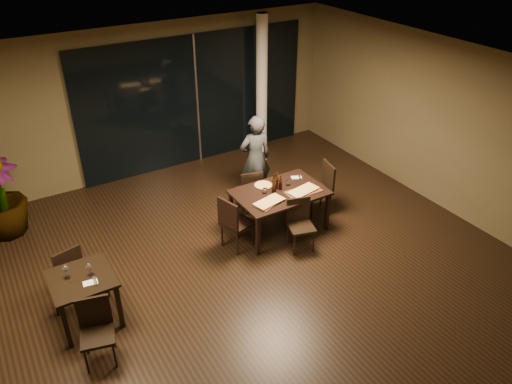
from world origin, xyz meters
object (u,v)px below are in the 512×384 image
object	(u,v)px
chair_main_left	(233,221)
bottle_c	(276,181)
chair_main_right	(322,186)
side_table	(83,285)
chair_main_far	(250,189)
bottle_b	(280,183)
chair_main_near	(300,221)
bottle_a	(274,183)
chair_side_near	(96,327)
main_table	(280,195)
chair_side_far	(67,269)
diner	(255,158)

from	to	relation	value
chair_main_left	bottle_c	world-z (taller)	bottle_c
chair_main_right	side_table	bearing A→B (deg)	-70.75
chair_main_far	bottle_b	size ratio (longest dim) A/B	3.34
chair_main_far	bottle_b	distance (m)	0.79
side_table	bottle_c	distance (m)	3.47
chair_main_near	bottle_a	distance (m)	0.76
chair_side_near	bottle_b	distance (m)	3.72
chair_main_left	main_table	bearing A→B (deg)	-100.37
chair_main_near	chair_side_far	size ratio (longest dim) A/B	0.98
chair_side_near	diner	size ratio (longest dim) A/B	0.52
chair_side_near	diner	bearing A→B (deg)	46.42
bottle_c	main_table	bearing A→B (deg)	-93.18
side_table	chair_main_far	bearing A→B (deg)	20.34
chair_main_right	chair_side_far	bearing A→B (deg)	-78.86
diner	bottle_b	xyz separation A→B (m)	(-0.16, -1.07, 0.05)
chair_main_right	main_table	bearing A→B (deg)	-73.04
chair_main_far	chair_main_near	distance (m)	1.28
bottle_b	bottle_c	world-z (taller)	bottle_c
main_table	chair_main_far	world-z (taller)	chair_main_far
side_table	chair_side_near	xyz separation A→B (m)	(-0.04, -0.68, -0.14)
chair_main_near	chair_main_left	world-z (taller)	chair_main_left
chair_main_left	bottle_a	world-z (taller)	bottle_a
chair_main_near	bottle_b	bearing A→B (deg)	103.32
chair_main_right	chair_main_near	bearing A→B (deg)	-43.75
chair_main_far	chair_main_left	world-z (taller)	chair_main_left
chair_main_left	chair_side_far	size ratio (longest dim) A/B	1.09
bottle_a	chair_main_right	bearing A→B (deg)	2.92
main_table	bottle_c	size ratio (longest dim) A/B	4.97
chair_main_near	chair_side_near	world-z (taller)	chair_side_near
bottle_b	bottle_c	size ratio (longest dim) A/B	0.86
chair_main_near	chair_side_near	size ratio (longest dim) A/B	0.98
side_table	bottle_a	world-z (taller)	bottle_a
chair_side_far	bottle_a	bearing A→B (deg)	164.99
main_table	side_table	size ratio (longest dim) A/B	1.88
side_table	bottle_b	world-z (taller)	bottle_b
chair_main_far	chair_main_near	world-z (taller)	chair_main_far
chair_main_far	chair_side_near	distance (m)	3.78
bottle_b	bottle_c	distance (m)	0.08
side_table	chair_main_right	size ratio (longest dim) A/B	0.84
chair_main_right	bottle_c	bearing A→B (deg)	-79.94
main_table	chair_main_near	bearing A→B (deg)	-87.64
bottle_b	diner	bearing A→B (deg)	81.64
side_table	chair_side_near	distance (m)	0.70
chair_side_near	bottle_c	xyz separation A→B (m)	(3.44, 1.30, 0.42)
chair_side_far	chair_side_near	world-z (taller)	same
bottle_b	main_table	bearing A→B (deg)	-131.77
chair_main_right	bottle_a	bearing A→B (deg)	-75.55
side_table	diner	distance (m)	3.96
bottle_a	chair_side_near	bearing A→B (deg)	-159.99
chair_main_left	chair_main_right	distance (m)	1.91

